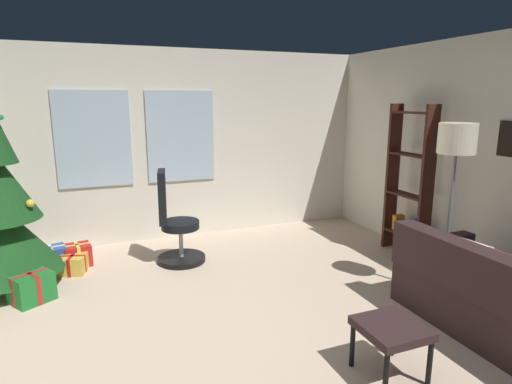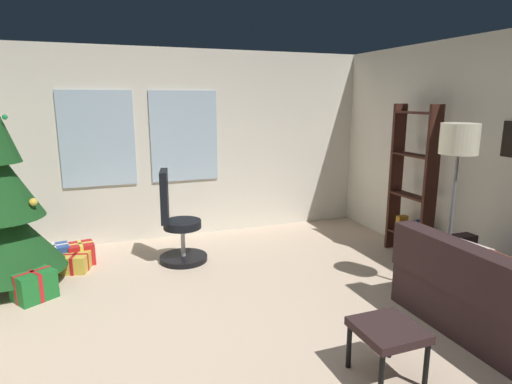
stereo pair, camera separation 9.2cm
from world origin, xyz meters
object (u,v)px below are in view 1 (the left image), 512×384
Objects in this scene: gift_box_red at (78,255)px; gift_box_green at (31,287)px; footstool at (391,332)px; gift_box_gold at (73,264)px; office_chair at (175,227)px; bookshelf at (409,190)px; gift_box_blue at (51,258)px; floor_lamp at (456,152)px.

gift_box_red is 0.90m from gift_box_green.
gift_box_red is at bearing 124.32° from footstool.
gift_box_gold is (0.34, 0.59, -0.04)m from gift_box_green.
gift_box_red is 0.29× the size of office_chair.
gift_box_green is at bearing -116.35° from gift_box_red.
gift_box_blue is at bearing 165.21° from bookshelf.
office_chair reaches higher than gift_box_blue.
office_chair is 2.83m from bookshelf.
gift_box_gold is 4.12m from floor_lamp.
gift_box_blue is (-0.28, -0.03, 0.01)m from gift_box_red.
floor_lamp is (1.32, 0.84, 1.07)m from footstool.
bookshelf reaches higher than gift_box_red.
gift_box_red is 0.72× the size of gift_box_green.
footstool is 3.74m from gift_box_blue.
gift_box_green is 0.24× the size of bookshelf.
gift_box_green is 0.79m from gift_box_blue.
footstool reaches higher than gift_box_red.
gift_box_green reaches higher than gift_box_gold.
bookshelf is 1.26m from floor_lamp.
footstool reaches higher than gift_box_blue.
gift_box_green is at bearing 160.58° from floor_lamp.
gift_box_gold is (-2.08, 2.76, -0.23)m from footstool.
gift_box_red is 3.98m from bookshelf.
gift_box_blue is (-2.30, 2.94, -0.20)m from footstool.
gift_box_green is at bearing -161.56° from office_chair.
floor_lamp reaches higher than gift_box_blue.
bookshelf reaches higher than floor_lamp.
bookshelf is at bearing -16.20° from gift_box_red.
gift_box_red is 1.16m from office_chair.
gift_box_green is 0.41× the size of office_chair.
gift_box_red is at bearing 63.65° from gift_box_green.
gift_box_gold is 0.99× the size of gift_box_blue.
gift_box_green is (-2.43, 2.16, -0.19)m from footstool.
floor_lamp is at bearing -19.42° from gift_box_green.
footstool is at bearing -70.25° from office_chair.
gift_box_red is 0.19× the size of floor_lamp.
gift_box_red is 0.17× the size of bookshelf.
footstool is at bearing -41.72° from gift_box_green.
gift_box_red is at bearing 5.59° from gift_box_blue.
office_chair is at bearing 141.48° from floor_lamp.
floor_lamp is at bearing 32.40° from footstool.
floor_lamp is (3.63, -2.10, 1.27)m from gift_box_blue.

